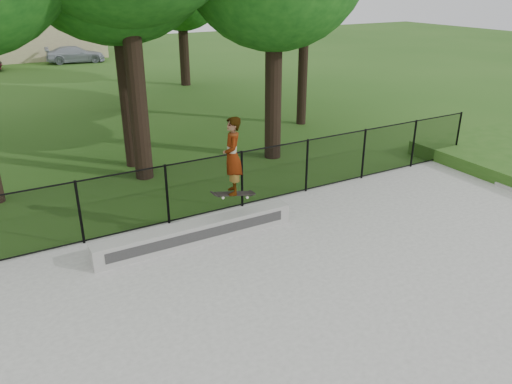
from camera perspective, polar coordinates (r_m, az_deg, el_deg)
ground at (r=8.96m, az=17.24°, el=-15.73°), size 100.00×100.00×0.00m
concrete_slab at (r=8.94m, az=17.27°, el=-15.58°), size 14.00×12.00×0.06m
grind_ledge at (r=11.19m, az=-6.77°, el=-4.62°), size 4.62×0.40×0.47m
car_c at (r=38.92m, az=-19.96°, el=14.57°), size 3.81×2.04×1.15m
skater_airborne at (r=10.75m, az=-2.71°, el=3.96°), size 0.83×0.73×1.88m
chainlink_fence at (r=12.65m, az=-1.61°, el=1.50°), size 16.06×0.06×1.50m
distant_building at (r=42.77m, az=-25.94°, el=16.50°), size 12.40×6.40×4.30m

